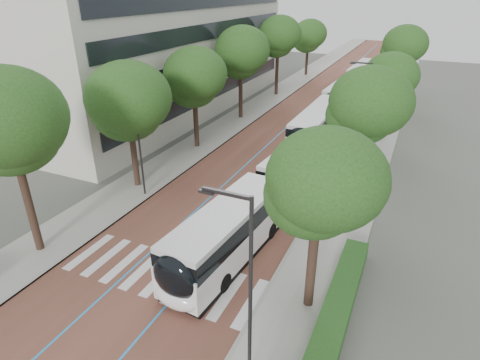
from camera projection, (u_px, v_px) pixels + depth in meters
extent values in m
plane|color=#51544C|center=(149.00, 286.00, 20.23)|extent=(160.00, 160.00, 0.00)
cube|color=brown|center=(329.00, 100.00, 53.03)|extent=(11.00, 140.00, 0.02)
cube|color=#97958F|center=(276.00, 94.00, 55.79)|extent=(4.00, 140.00, 0.12)
cube|color=#97958F|center=(389.00, 106.00, 50.23)|extent=(4.00, 140.00, 0.12)
cube|color=gray|center=(289.00, 96.00, 55.08)|extent=(0.20, 140.00, 0.14)
cube|color=gray|center=(373.00, 105.00, 50.93)|extent=(0.20, 140.00, 0.14)
cube|color=silver|center=(90.00, 251.00, 22.82)|extent=(0.55, 3.60, 0.01)
cube|color=silver|center=(107.00, 257.00, 22.35)|extent=(0.55, 3.60, 0.01)
cube|color=silver|center=(125.00, 263.00, 21.89)|extent=(0.55, 3.60, 0.01)
cube|color=silver|center=(144.00, 269.00, 21.43)|extent=(0.55, 3.60, 0.01)
cube|color=silver|center=(163.00, 275.00, 20.97)|extent=(0.55, 3.60, 0.01)
cube|color=silver|center=(184.00, 281.00, 20.50)|extent=(0.55, 3.60, 0.01)
cube|color=silver|center=(205.00, 288.00, 20.04)|extent=(0.55, 3.60, 0.01)
cube|color=silver|center=(228.00, 295.00, 19.58)|extent=(0.55, 3.60, 0.01)
cube|color=silver|center=(251.00, 303.00, 19.11)|extent=(0.55, 3.60, 0.01)
cube|color=#2988CE|center=(317.00, 99.00, 53.62)|extent=(0.12, 126.00, 0.01)
cube|color=#2988CE|center=(341.00, 102.00, 52.43)|extent=(0.12, 126.00, 0.01)
cube|color=#B8B7AB|center=(148.00, 48.00, 47.36)|extent=(18.00, 40.00, 14.00)
cube|color=black|center=(217.00, 90.00, 45.75)|extent=(0.12, 38.00, 1.60)
cube|color=black|center=(216.00, 61.00, 44.36)|extent=(0.12, 38.00, 1.60)
cube|color=black|center=(216.00, 30.00, 42.96)|extent=(0.12, 38.00, 1.60)
cube|color=#174317|center=(328.00, 337.00, 16.63)|extent=(1.20, 14.00, 0.80)
cylinder|color=#28292B|center=(250.00, 301.00, 13.45)|extent=(0.14, 0.14, 8.00)
cube|color=#28292B|center=(227.00, 194.00, 12.05)|extent=(1.70, 0.12, 0.12)
cube|color=#28292B|center=(207.00, 192.00, 12.34)|extent=(0.50, 0.20, 0.10)
cylinder|color=#28292B|center=(365.00, 111.00, 33.96)|extent=(0.14, 0.14, 8.00)
cube|color=#28292B|center=(362.00, 63.00, 32.55)|extent=(1.70, 0.12, 0.12)
cube|color=#28292B|center=(353.00, 63.00, 32.85)|extent=(0.50, 0.20, 0.10)
cylinder|color=#28292B|center=(139.00, 141.00, 27.25)|extent=(0.14, 0.14, 8.00)
cylinder|color=black|center=(30.00, 210.00, 21.87)|extent=(0.44, 0.44, 5.24)
ellipsoid|color=#1B4917|center=(8.00, 127.00, 19.79)|extent=(5.78, 5.78, 4.92)
cylinder|color=black|center=(135.00, 159.00, 29.42)|extent=(0.44, 0.44, 4.42)
ellipsoid|color=#1B4917|center=(128.00, 105.00, 27.67)|extent=(5.87, 5.87, 4.99)
cylinder|color=black|center=(196.00, 124.00, 36.81)|extent=(0.44, 0.44, 4.42)
ellipsoid|color=#1B4917|center=(194.00, 80.00, 35.06)|extent=(5.53, 5.53, 4.70)
cylinder|color=black|center=(241.00, 97.00, 44.89)|extent=(0.44, 0.44, 4.96)
ellipsoid|color=#1B4917|center=(241.00, 55.00, 42.92)|extent=(5.86, 5.86, 4.98)
cylinder|color=black|center=(277.00, 76.00, 54.66)|extent=(0.44, 0.44, 5.29)
ellipsoid|color=#1B4917|center=(278.00, 38.00, 52.56)|extent=(5.54, 5.54, 4.71)
cylinder|color=black|center=(307.00, 62.00, 67.17)|extent=(0.44, 0.44, 4.31)
ellipsoid|color=#1B4917|center=(308.00, 37.00, 65.46)|extent=(5.44, 5.44, 4.62)
cylinder|color=black|center=(311.00, 268.00, 18.06)|extent=(0.44, 0.44, 4.41)
ellipsoid|color=#1B4917|center=(319.00, 189.00, 16.31)|extent=(4.88, 4.88, 4.14)
cylinder|color=black|center=(357.00, 167.00, 27.87)|extent=(0.44, 0.44, 4.55)
ellipsoid|color=#1B4917|center=(365.00, 109.00, 26.06)|extent=(5.35, 5.35, 4.55)
cylinder|color=black|center=(381.00, 118.00, 39.49)|extent=(0.44, 0.44, 3.90)
ellipsoid|color=#1B4917|center=(387.00, 82.00, 37.94)|extent=(5.16, 5.16, 4.38)
cylinder|color=black|center=(396.00, 82.00, 52.45)|extent=(0.44, 0.44, 4.63)
ellipsoid|color=#1B4917|center=(402.00, 49.00, 50.62)|extent=(5.52, 5.52, 4.69)
cylinder|color=black|center=(269.00, 193.00, 25.47)|extent=(2.37, 1.10, 2.30)
cube|color=white|center=(228.00, 240.00, 21.67)|extent=(3.33, 9.55, 1.82)
cube|color=black|center=(227.00, 222.00, 21.17)|extent=(3.35, 9.36, 0.97)
cube|color=silver|center=(227.00, 212.00, 20.89)|extent=(3.26, 9.36, 0.31)
cube|color=black|center=(228.00, 256.00, 22.14)|extent=(3.25, 9.17, 0.35)
cube|color=white|center=(295.00, 175.00, 29.07)|extent=(3.18, 7.93, 1.82)
cube|color=black|center=(296.00, 161.00, 28.58)|extent=(3.21, 7.78, 0.97)
cube|color=silver|center=(296.00, 153.00, 28.30)|extent=(3.12, 7.77, 0.31)
cube|color=black|center=(294.00, 189.00, 29.55)|extent=(3.11, 7.62, 0.35)
ellipsoid|color=black|center=(175.00, 277.00, 17.80)|extent=(2.44, 1.31, 2.28)
ellipsoid|color=white|center=(176.00, 297.00, 18.26)|extent=(2.43, 1.21, 1.14)
cylinder|color=black|center=(186.00, 268.00, 20.72)|extent=(0.39, 1.02, 1.00)
cylinder|color=black|center=(224.00, 282.00, 19.72)|extent=(0.39, 1.02, 1.00)
cylinder|color=black|center=(289.00, 173.00, 31.22)|extent=(0.39, 1.02, 1.00)
cylinder|color=black|center=(317.00, 179.00, 30.22)|extent=(0.39, 1.02, 1.00)
cylinder|color=black|center=(238.00, 221.00, 24.92)|extent=(0.39, 1.02, 1.00)
cylinder|color=black|center=(271.00, 230.00, 23.92)|extent=(0.39, 1.02, 1.00)
cube|color=white|center=(317.00, 129.00, 38.60)|extent=(2.65, 12.03, 1.82)
cube|color=black|center=(318.00, 117.00, 38.10)|extent=(2.69, 11.79, 0.97)
cube|color=silver|center=(319.00, 111.00, 37.82)|extent=(2.60, 11.79, 0.31)
cube|color=black|center=(317.00, 139.00, 39.07)|extent=(2.60, 11.55, 0.35)
ellipsoid|color=black|center=(300.00, 141.00, 33.51)|extent=(2.36, 1.13, 2.28)
ellipsoid|color=white|center=(299.00, 153.00, 33.96)|extent=(2.36, 1.03, 1.14)
cylinder|color=black|center=(294.00, 146.00, 36.43)|extent=(0.31, 1.00, 1.00)
cylinder|color=black|center=(318.00, 150.00, 35.57)|extent=(0.31, 1.00, 1.00)
cylinder|color=black|center=(316.00, 124.00, 42.46)|extent=(0.31, 1.00, 1.00)
cylinder|color=black|center=(337.00, 127.00, 41.60)|extent=(0.31, 1.00, 1.00)
cube|color=white|center=(344.00, 98.00, 49.34)|extent=(3.04, 12.10, 1.82)
cube|color=black|center=(345.00, 88.00, 48.85)|extent=(3.07, 11.86, 0.97)
cube|color=silver|center=(345.00, 83.00, 48.57)|extent=(2.98, 11.86, 0.31)
cube|color=black|center=(343.00, 106.00, 49.82)|extent=(2.97, 11.62, 0.35)
ellipsoid|color=black|center=(332.00, 103.00, 44.33)|extent=(2.40, 1.21, 2.28)
ellipsoid|color=white|center=(330.00, 113.00, 44.78)|extent=(2.39, 1.11, 1.14)
cylinder|color=black|center=(326.00, 110.00, 47.25)|extent=(0.35, 1.01, 1.00)
cylinder|color=black|center=(345.00, 112.00, 46.33)|extent=(0.35, 1.01, 1.00)
cylinder|color=black|center=(342.00, 96.00, 53.18)|extent=(0.35, 1.01, 1.00)
cylinder|color=black|center=(359.00, 98.00, 52.26)|extent=(0.35, 1.01, 1.00)
cube|color=white|center=(362.00, 77.00, 60.46)|extent=(2.85, 12.07, 1.82)
cube|color=black|center=(363.00, 69.00, 59.96)|extent=(2.88, 11.83, 0.97)
cube|color=silver|center=(363.00, 65.00, 59.68)|extent=(2.79, 11.83, 0.31)
cube|color=black|center=(361.00, 84.00, 60.93)|extent=(2.79, 11.59, 0.35)
ellipsoid|color=black|center=(354.00, 79.00, 55.40)|extent=(2.38, 1.17, 2.28)
ellipsoid|color=white|center=(353.00, 88.00, 55.86)|extent=(2.38, 1.07, 1.14)
cylinder|color=black|center=(348.00, 86.00, 58.33)|extent=(0.33, 1.01, 1.00)
cylinder|color=black|center=(364.00, 88.00, 57.43)|extent=(0.33, 1.01, 1.00)
cylinder|color=black|center=(358.00, 77.00, 64.31)|extent=(0.33, 1.01, 1.00)
cylinder|color=black|center=(373.00, 78.00, 63.42)|extent=(0.33, 1.01, 1.00)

